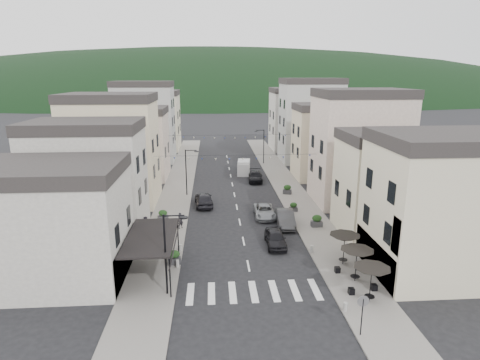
% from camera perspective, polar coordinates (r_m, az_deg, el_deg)
% --- Properties ---
extents(ground, '(700.00, 700.00, 0.00)m').
position_cam_1_polar(ground, '(28.09, 2.36, -17.63)').
color(ground, black).
rests_on(ground, ground).
extents(sidewalk_left, '(4.00, 76.00, 0.12)m').
position_cam_1_polar(sidewalk_left, '(57.74, -8.60, -0.45)').
color(sidewalk_left, slate).
rests_on(sidewalk_left, ground).
extents(sidewalk_right, '(4.00, 76.00, 0.12)m').
position_cam_1_polar(sidewalk_right, '(58.45, 6.21, -0.18)').
color(sidewalk_right, slate).
rests_on(sidewalk_right, ground).
extents(hill_backdrop, '(640.00, 360.00, 70.00)m').
position_cam_1_polar(hill_backdrop, '(323.92, -3.63, 12.07)').
color(hill_backdrop, black).
rests_on(hill_backdrop, ground).
extents(boutique_building, '(12.00, 8.00, 8.00)m').
position_cam_1_polar(boutique_building, '(33.16, -26.51, -6.31)').
color(boutique_building, '#A7A199').
rests_on(boutique_building, ground).
extents(bistro_building, '(10.00, 8.00, 10.00)m').
position_cam_1_polar(bistro_building, '(34.04, 26.76, -4.03)').
color(bistro_building, beige).
rests_on(bistro_building, ground).
extents(boutique_awning, '(3.77, 7.50, 3.28)m').
position_cam_1_polar(boutique_awning, '(31.27, -12.08, -8.00)').
color(boutique_awning, black).
rests_on(boutique_awning, ground).
extents(buildings_row_left, '(10.20, 54.16, 14.00)m').
position_cam_1_polar(buildings_row_left, '(63.05, -14.81, 6.14)').
color(buildings_row_left, '#A7A199').
rests_on(buildings_row_left, ground).
extents(buildings_row_right, '(10.20, 54.16, 14.50)m').
position_cam_1_polar(buildings_row_right, '(63.19, 11.94, 6.51)').
color(buildings_row_right, beige).
rests_on(buildings_row_right, ground).
extents(cafe_terrace, '(2.50, 8.10, 2.53)m').
position_cam_1_polar(cafe_terrace, '(31.07, 16.30, -9.97)').
color(cafe_terrace, black).
rests_on(cafe_terrace, ground).
extents(streetlamp_left_near, '(1.70, 0.56, 6.00)m').
position_cam_1_polar(streetlamp_left_near, '(28.13, -10.05, -9.26)').
color(streetlamp_left_near, black).
rests_on(streetlamp_left_near, ground).
extents(streetlamp_left_far, '(1.70, 0.56, 6.00)m').
position_cam_1_polar(streetlamp_left_far, '(50.93, -7.38, 1.77)').
color(streetlamp_left_far, black).
rests_on(streetlamp_left_far, ground).
extents(streetlamp_right_far, '(1.70, 0.56, 6.00)m').
position_cam_1_polar(streetlamp_right_far, '(69.04, 3.17, 5.28)').
color(streetlamp_right_far, black).
rests_on(streetlamp_right_far, ground).
extents(traffic_sign, '(0.70, 0.07, 2.70)m').
position_cam_1_polar(traffic_sign, '(25.45, 17.05, -16.97)').
color(traffic_sign, black).
rests_on(traffic_sign, ground).
extents(bollards, '(11.66, 10.26, 0.60)m').
position_cam_1_polar(bollards, '(32.65, 1.28, -11.85)').
color(bollards, gray).
rests_on(bollards, ground).
extents(bunting_near, '(19.00, 0.28, 0.62)m').
position_cam_1_polar(bunting_near, '(46.60, -0.55, 3.14)').
color(bunting_near, black).
rests_on(bunting_near, ground).
extents(bunting_far, '(19.00, 0.28, 0.62)m').
position_cam_1_polar(bunting_far, '(62.33, -1.46, 6.09)').
color(bunting_far, black).
rests_on(bunting_far, ground).
extents(parked_car_a, '(1.77, 4.29, 1.46)m').
position_cam_1_polar(parked_car_a, '(36.74, 5.05, -8.23)').
color(parked_car_a, black).
rests_on(parked_car_a, ground).
extents(parked_car_b, '(1.95, 4.87, 1.58)m').
position_cam_1_polar(parked_car_b, '(41.47, 6.48, -5.44)').
color(parked_car_b, '#343437').
rests_on(parked_car_b, ground).
extents(parked_car_c, '(2.23, 4.71, 1.30)m').
position_cam_1_polar(parked_car_c, '(43.79, 3.50, -4.45)').
color(parked_car_c, gray).
rests_on(parked_car_c, ground).
extents(parked_car_d, '(2.39, 5.05, 1.42)m').
position_cam_1_polar(parked_car_d, '(58.22, 2.22, 0.50)').
color(parked_car_d, black).
rests_on(parked_car_d, ground).
extents(parked_car_e, '(2.41, 5.02, 1.65)m').
position_cam_1_polar(parked_car_e, '(47.47, -5.17, -2.72)').
color(parked_car_e, black).
rests_on(parked_car_e, ground).
extents(delivery_van, '(2.35, 4.77, 2.20)m').
position_cam_1_polar(delivery_van, '(62.69, 0.54, 1.89)').
color(delivery_van, silver).
rests_on(delivery_van, ground).
extents(pedestrian_a, '(0.71, 0.65, 1.63)m').
position_cam_1_polar(pedestrian_a, '(40.63, -8.45, -5.72)').
color(pedestrian_a, black).
rests_on(pedestrian_a, sidewalk_left).
extents(pedestrian_b, '(1.08, 0.98, 1.82)m').
position_cam_1_polar(pedestrian_b, '(39.60, -13.20, -6.37)').
color(pedestrian_b, black).
rests_on(pedestrian_b, sidewalk_left).
extents(planter_la, '(1.13, 0.73, 1.19)m').
position_cam_1_polar(planter_la, '(33.52, -9.34, -10.78)').
color(planter_la, '#2F2F31').
rests_on(planter_la, sidewalk_left).
extents(planter_lb, '(1.17, 0.85, 1.18)m').
position_cam_1_polar(planter_lb, '(43.09, -10.90, -4.97)').
color(planter_lb, '#313134').
rests_on(planter_lb, sidewalk_left).
extents(planter_ra, '(1.15, 0.68, 1.25)m').
position_cam_1_polar(planter_ra, '(41.43, 10.86, -5.73)').
color(planter_ra, '#333335').
rests_on(planter_ra, sidewalk_right).
extents(planter_rb, '(0.93, 0.52, 1.03)m').
position_cam_1_polar(planter_rb, '(45.57, 7.61, -3.82)').
color(planter_rb, '#333336').
rests_on(planter_rb, sidewalk_right).
extents(planter_rc, '(1.21, 0.90, 1.21)m').
position_cam_1_polar(planter_rc, '(52.02, 6.74, -1.34)').
color(planter_rc, '#333336').
rests_on(planter_rc, sidewalk_right).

